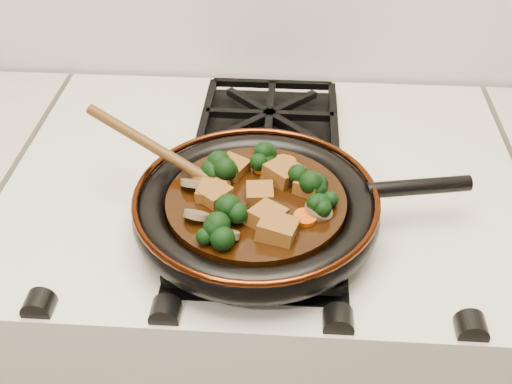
{
  "coord_description": "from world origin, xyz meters",
  "views": [
    {
      "loc": [
        0.04,
        0.92,
        1.48
      ],
      "look_at": [
        -0.0,
        1.56,
        0.97
      ],
      "focal_mm": 45.0,
      "sensor_mm": 36.0,
      "label": 1
    }
  ],
  "objects": [
    {
      "name": "carrot_coin_0",
      "position": [
        0.03,
        1.64,
        0.96
      ],
      "size": [
        0.03,
        0.03,
        0.01
      ],
      "primitive_type": "cylinder",
      "rotation": [
        -0.16,
        0.09,
        0.0
      ],
      "color": "#C64305",
      "rests_on": "braising_sauce"
    },
    {
      "name": "wooden_spoon",
      "position": [
        -0.11,
        1.61,
        0.98
      ],
      "size": [
        0.13,
        0.08,
        0.2
      ],
      "rotation": [
        0.0,
        0.0,
        2.73
      ],
      "color": "#4F3010",
      "rests_on": "braising_sauce"
    },
    {
      "name": "mushroom_slice_1",
      "position": [
        -0.09,
        1.58,
        0.97
      ],
      "size": [
        0.04,
        0.04,
        0.03
      ],
      "primitive_type": "cylinder",
      "rotation": [
        0.55,
        0.0,
        3.0
      ],
      "color": "brown",
      "rests_on": "braising_sauce"
    },
    {
      "name": "broccoli_floret_0",
      "position": [
        -0.0,
        1.63,
        0.97
      ],
      "size": [
        0.08,
        0.08,
        0.07
      ],
      "primitive_type": null,
      "rotation": [
        -0.08,
        0.18,
        1.92
      ],
      "color": "black",
      "rests_on": "braising_sauce"
    },
    {
      "name": "broccoli_floret_4",
      "position": [
        -0.03,
        1.52,
        0.97
      ],
      "size": [
        0.07,
        0.08,
        0.06
      ],
      "primitive_type": null,
      "rotation": [
        -0.22,
        -0.04,
        3.0
      ],
      "color": "black",
      "rests_on": "braising_sauce"
    },
    {
      "name": "tofu_cube_3",
      "position": [
        0.0,
        1.56,
        0.97
      ],
      "size": [
        0.04,
        0.04,
        0.02
      ],
      "primitive_type": "cube",
      "rotation": [
        -0.02,
        -0.0,
        1.66
      ],
      "color": "brown",
      "rests_on": "braising_sauce"
    },
    {
      "name": "tofu_cube_7",
      "position": [
        0.03,
        1.61,
        0.97
      ],
      "size": [
        0.06,
        0.06,
        0.03
      ],
      "primitive_type": "cube",
      "rotation": [
        0.09,
        0.11,
        0.9
      ],
      "color": "brown",
      "rests_on": "braising_sauce"
    },
    {
      "name": "broccoli_floret_3",
      "position": [
        -0.05,
        1.6,
        0.97
      ],
      "size": [
        0.08,
        0.07,
        0.07
      ],
      "primitive_type": null,
      "rotation": [
        -0.14,
        -0.24,
        0.13
      ],
      "color": "black",
      "rests_on": "braising_sauce"
    },
    {
      "name": "mushroom_slice_0",
      "position": [
        -0.03,
        1.48,
        0.97
      ],
      "size": [
        0.03,
        0.03,
        0.02
      ],
      "primitive_type": "cylinder",
      "rotation": [
        0.55,
        0.0,
        2.97
      ],
      "color": "brown",
      "rests_on": "braising_sauce"
    },
    {
      "name": "tofu_cube_5",
      "position": [
        0.06,
        1.58,
        0.97
      ],
      "size": [
        0.04,
        0.05,
        0.02
      ],
      "primitive_type": "cube",
      "rotation": [
        0.01,
        0.09,
        1.14
      ],
      "color": "brown",
      "rests_on": "braising_sauce"
    },
    {
      "name": "broccoli_floret_5",
      "position": [
        0.06,
        1.58,
        0.97
      ],
      "size": [
        0.08,
        0.08,
        0.06
      ],
      "primitive_type": null,
      "rotation": [
        -0.07,
        -0.2,
        1.91
      ],
      "color": "black",
      "rests_on": "braising_sauce"
    },
    {
      "name": "tofu_cube_0",
      "position": [
        -0.06,
        1.56,
        0.97
      ],
      "size": [
        0.05,
        0.05,
        0.02
      ],
      "primitive_type": "cube",
      "rotation": [
        0.02,
        -0.01,
        0.89
      ],
      "color": "brown",
      "rests_on": "braising_sauce"
    },
    {
      "name": "tofu_cube_6",
      "position": [
        0.03,
        1.49,
        0.97
      ],
      "size": [
        0.05,
        0.05,
        0.03
      ],
      "primitive_type": "cube",
      "rotation": [
        0.09,
        0.11,
        1.31
      ],
      "color": "brown",
      "rests_on": "braising_sauce"
    },
    {
      "name": "broccoli_floret_2",
      "position": [
        0.08,
        1.54,
        0.97
      ],
      "size": [
        0.08,
        0.08,
        0.07
      ],
      "primitive_type": null,
      "rotation": [
        0.16,
        0.12,
        1.23
      ],
      "color": "black",
      "rests_on": "braising_sauce"
    },
    {
      "name": "skillet",
      "position": [
        -0.0,
        1.56,
        0.94
      ],
      "size": [
        0.44,
        0.32,
        0.05
      ],
      "rotation": [
        0.0,
        0.0,
        0.19
      ],
      "color": "black",
      "rests_on": "burner_grate_front"
    },
    {
      "name": "burner_grate_front",
      "position": [
        0.0,
        1.55,
        0.91
      ],
      "size": [
        0.23,
        0.23,
        0.03
      ],
      "primitive_type": null,
      "color": "black",
      "rests_on": "stove"
    },
    {
      "name": "braising_sauce",
      "position": [
        -0.0,
        1.56,
        0.95
      ],
      "size": [
        0.23,
        0.23,
        0.02
      ],
      "primitive_type": "cylinder",
      "color": "black",
      "rests_on": "skillet"
    },
    {
      "name": "mushroom_slice_4",
      "position": [
        -0.07,
        1.52,
        0.97
      ],
      "size": [
        0.04,
        0.04,
        0.02
      ],
      "primitive_type": "cylinder",
      "rotation": [
        0.59,
        0.0,
        2.82
      ],
      "color": "brown",
      "rests_on": "braising_sauce"
    },
    {
      "name": "burner_grate_back",
      "position": [
        0.0,
        1.83,
        0.91
      ],
      "size": [
        0.23,
        0.23,
        0.03
      ],
      "primitive_type": null,
      "color": "black",
      "rests_on": "stove"
    },
    {
      "name": "tofu_cube_1",
      "position": [
        0.01,
        1.52,
        0.97
      ],
      "size": [
        0.05,
        0.05,
        0.03
      ],
      "primitive_type": "cube",
      "rotation": [
        0.05,
        0.1,
        1.01
      ],
      "color": "brown",
      "rests_on": "braising_sauce"
    },
    {
      "name": "tofu_cube_4",
      "position": [
        -0.04,
        1.62,
        0.97
      ],
      "size": [
        0.05,
        0.05,
        0.02
      ],
      "primitive_type": "cube",
      "rotation": [
        0.04,
        -0.08,
        2.67
      ],
      "color": "brown",
      "rests_on": "braising_sauce"
    },
    {
      "name": "broccoli_floret_1",
      "position": [
        -0.05,
        1.48,
        0.97
      ],
      "size": [
        0.08,
        0.08,
        0.06
      ],
      "primitive_type": null,
      "rotation": [
        0.13,
        -0.14,
        0.32
      ],
      "color": "black",
      "rests_on": "braising_sauce"
    },
    {
      "name": "stove",
      "position": [
        0.0,
        1.69,
        0.45
      ],
      "size": [
        0.76,
        0.6,
        0.9
      ],
      "primitive_type": "cube",
      "color": "beige",
      "rests_on": "ground"
    },
    {
      "name": "carrot_coin_3",
      "position": [
        0.06,
        1.52,
        0.96
      ],
      "size": [
        0.03,
        0.03,
        0.01
      ],
      "primitive_type": "cylinder",
      "rotation": [
        0.06,
        0.06,
        0.0
      ],
      "color": "#C64305",
      "rests_on": "braising_sauce"
    },
    {
      "name": "mushroom_slice_2",
      "position": [
        -0.05,
        1.49,
        0.97
      ],
      "size": [
        0.04,
        0.04,
        0.03
      ],
      "primitive_type": "cylinder",
      "rotation": [
        0.68,
        0.0,
        2.35
      ],
      "color": "brown",
      "rests_on": "braising_sauce"
    },
    {
      "name": "mushroom_slice_3",
      "position": [
        0.08,
        1.54,
        0.97
      ],
      "size": [
        0.04,
        0.04,
        0.02
      ],
      "primitive_type": "cylinder",
      "rotation": [
        0.52,
        0.0,
        1.39
      ],
      "color": "brown",
      "rests_on": "braising_sauce"
    },
    {
      "name": "carrot_coin_1",
      "position": [
        0.05,
        1.61,
        0.96
      ],
      "size": [
        0.03,
        0.03,
        0.02
      ],
      "primitive_type": "cylinder",
      "rotation": [
        -0.2,
        -0.34,
        0.0
      ],
      "color": "#C64305",
      "rests_on": "braising_sauce"
    },
    {
      "name": "carrot_coin_2",
      "position": [
        0.0,
        1.62,
        0.96
      ],
      "size": [
        0.03,
        0.03,
        0.02
      ],
      "primitive_type": "cylinder",
      "rotation": [
        -0.15,
        -0.21,
        0.0
      ],
      "color": "#C64305",
      "rests_on": "braising_sauce"
    },
    {
      "name": "tofu_cube_2",
      "position": [
        -0.06,
        1.56,
        0.97
      ],
      "size": [
        0.04,
        0.04,
        0.02
      ],
      "primitive_type": "cube",
      "rotation": [
        0.02,
        -0.03,
        1.41
      ],
      "color": "brown",
      "rests_on": "braising_sauce"
    }
  ]
}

